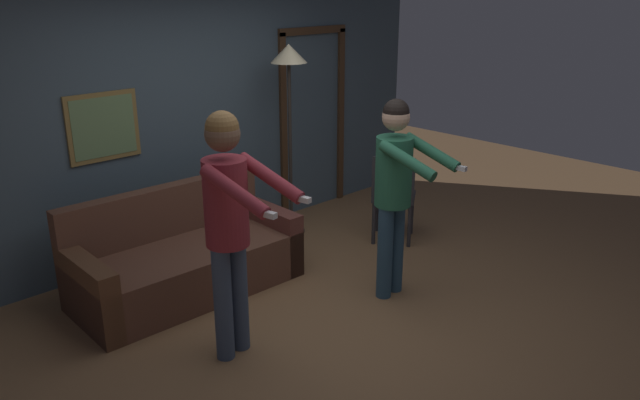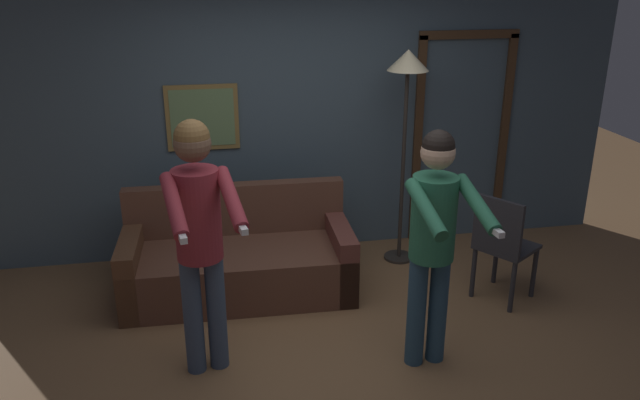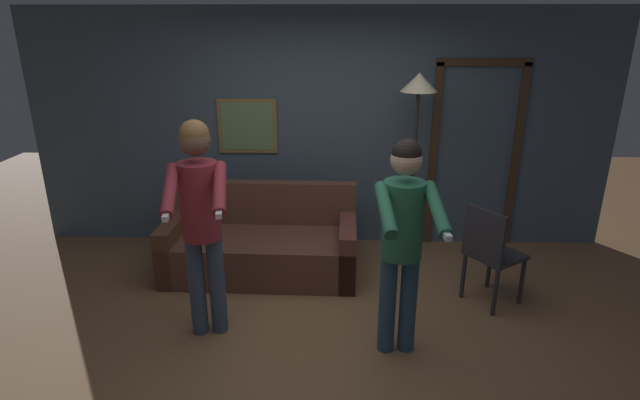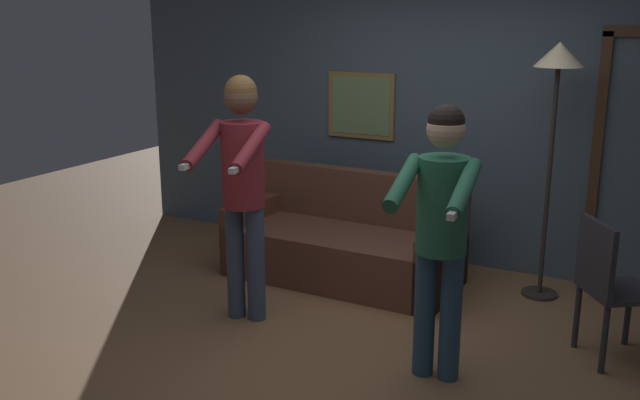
% 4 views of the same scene
% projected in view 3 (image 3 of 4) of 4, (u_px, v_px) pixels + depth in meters
% --- Properties ---
extents(ground_plane, '(12.00, 12.00, 0.00)m').
position_uv_depth(ground_plane, '(313.00, 339.00, 4.04)').
color(ground_plane, olive).
extents(back_wall_assembly, '(6.40, 0.10, 2.60)m').
position_uv_depth(back_wall_assembly, '(322.00, 131.00, 5.49)').
color(back_wall_assembly, '#475B69').
rests_on(back_wall_assembly, ground_plane).
extents(couch, '(1.92, 0.89, 0.87)m').
position_uv_depth(couch, '(262.00, 247.00, 5.06)').
color(couch, brown).
rests_on(couch, ground_plane).
extents(torchiere_lamp, '(0.36, 0.36, 1.97)m').
position_uv_depth(torchiere_lamp, '(418.00, 103.00, 4.90)').
color(torchiere_lamp, '#332D28').
rests_on(torchiere_lamp, ground_plane).
extents(person_standing_left, '(0.52, 0.75, 1.77)m').
position_uv_depth(person_standing_left, '(200.00, 210.00, 3.78)').
color(person_standing_left, '#3C4C66').
rests_on(person_standing_left, ground_plane).
extents(person_standing_right, '(0.47, 0.69, 1.68)m').
position_uv_depth(person_standing_right, '(403.00, 230.00, 3.58)').
color(person_standing_right, '#2C4E68').
rests_on(person_standing_right, ground_plane).
extents(dining_chair_distant, '(0.58, 0.58, 0.93)m').
position_uv_depth(dining_chair_distant, '(490.00, 250.00, 4.40)').
color(dining_chair_distant, '#2D2D33').
rests_on(dining_chair_distant, ground_plane).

